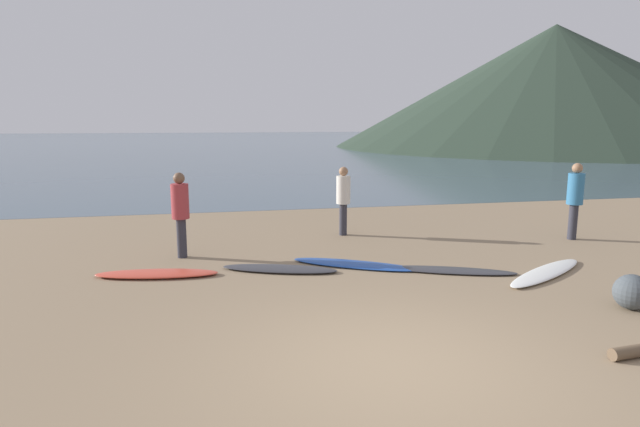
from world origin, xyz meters
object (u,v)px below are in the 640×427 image
(person_1, at_px, (343,195))
(beach_rock_near, at_px, (632,292))
(surfboard_1, at_px, (280,269))
(person_0, at_px, (575,195))
(surfboard_0, at_px, (157,274))
(surfboard_3, at_px, (450,270))
(surfboard_4, at_px, (546,272))
(person_2, at_px, (180,208))
(surfboard_2, at_px, (355,264))

(person_1, relative_size, beach_rock_near, 3.16)
(beach_rock_near, bearing_deg, surfboard_1, 147.65)
(surfboard_1, distance_m, person_0, 7.13)
(surfboard_0, xyz_separation_m, surfboard_3, (5.19, -0.80, -0.02))
(surfboard_1, distance_m, person_1, 3.45)
(surfboard_1, xyz_separation_m, surfboard_4, (4.63, -1.20, 0.00))
(surfboard_1, relative_size, beach_rock_near, 4.13)
(surfboard_3, bearing_deg, person_2, 178.71)
(surfboard_3, relative_size, surfboard_4, 0.93)
(person_0, bearing_deg, person_1, 103.75)
(surfboard_2, bearing_deg, person_2, -171.89)
(surfboard_2, distance_m, beach_rock_near, 4.52)
(person_0, bearing_deg, surfboard_3, 146.44)
(surfboard_1, xyz_separation_m, surfboard_2, (1.44, 0.03, -0.01))
(surfboard_2, relative_size, person_2, 1.43)
(surfboard_0, height_order, person_1, person_1)
(surfboard_3, xyz_separation_m, beach_rock_near, (1.74, -2.32, 0.23))
(surfboard_2, bearing_deg, surfboard_0, -150.60)
(beach_rock_near, bearing_deg, person_1, 116.56)
(surfboard_4, distance_m, person_0, 3.49)
(surfboard_3, bearing_deg, surfboard_2, 176.96)
(person_0, distance_m, beach_rock_near, 4.82)
(surfboard_3, relative_size, person_0, 1.34)
(surfboard_4, height_order, person_2, person_2)
(surfboard_0, xyz_separation_m, surfboard_4, (6.80, -1.30, -0.01))
(surfboard_3, distance_m, surfboard_4, 1.69)
(surfboard_4, relative_size, beach_rock_near, 4.90)
(person_2, bearing_deg, surfboard_3, 94.78)
(surfboard_3, relative_size, person_2, 1.38)
(surfboard_2, xyz_separation_m, surfboard_4, (3.19, -1.24, 0.01))
(beach_rock_near, bearing_deg, person_2, 146.26)
(surfboard_2, height_order, surfboard_4, surfboard_4)
(surfboard_1, distance_m, surfboard_3, 3.10)
(surfboard_4, relative_size, person_2, 1.48)
(surfboard_1, distance_m, beach_rock_near, 5.64)
(surfboard_4, distance_m, beach_rock_near, 1.83)
(surfboard_2, height_order, surfboard_3, surfboard_2)
(surfboard_2, bearing_deg, person_0, 42.45)
(surfboard_4, bearing_deg, surfboard_0, 136.99)
(beach_rock_near, bearing_deg, surfboard_0, 155.80)
(surfboard_2, relative_size, surfboard_3, 1.04)
(surfboard_2, xyz_separation_m, person_1, (0.45, 2.70, 0.93))
(surfboard_3, bearing_deg, surfboard_4, 4.55)
(surfboard_4, bearing_deg, beach_rock_near, -118.08)
(surfboard_3, xyz_separation_m, person_1, (-1.13, 3.43, 0.93))
(surfboard_3, xyz_separation_m, person_2, (-4.81, 2.06, 0.98))
(surfboard_4, bearing_deg, person_2, 126.08)
(surfboard_2, distance_m, surfboard_4, 3.43)
(surfboard_0, relative_size, person_0, 1.22)
(surfboard_0, relative_size, surfboard_4, 0.85)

